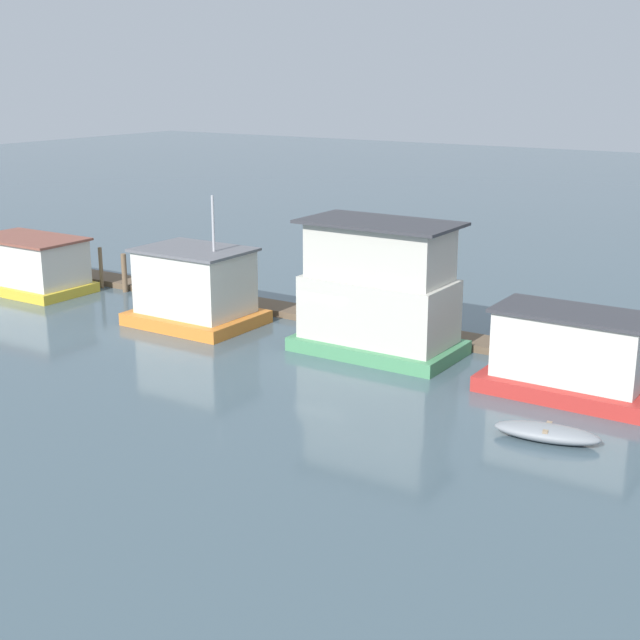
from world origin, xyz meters
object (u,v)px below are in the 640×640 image
at_px(dinghy_grey, 547,433).
at_px(houseboat_yellow, 31,265).
at_px(mooring_post_far_left, 124,273).
at_px(mooring_post_centre, 101,268).
at_px(houseboat_orange, 195,289).
at_px(houseboat_red, 570,356).
at_px(houseboat_green, 379,293).

bearing_deg(dinghy_grey, houseboat_yellow, 171.52).
bearing_deg(houseboat_yellow, mooring_post_far_left, 30.68).
distance_m(dinghy_grey, mooring_post_centre, 27.34).
height_order(houseboat_orange, dinghy_grey, houseboat_orange).
height_order(houseboat_red, mooring_post_far_left, houseboat_red).
bearing_deg(mooring_post_centre, houseboat_orange, -16.58).
xyz_separation_m(houseboat_yellow, mooring_post_far_left, (4.16, 2.47, -0.37)).
distance_m(houseboat_yellow, dinghy_grey, 29.29).
xyz_separation_m(houseboat_red, mooring_post_centre, (-25.67, 2.31, -0.31)).
xyz_separation_m(houseboat_orange, mooring_post_far_left, (-7.04, 2.60, -0.62)).
bearing_deg(houseboat_red, houseboat_yellow, -179.68).
relative_size(houseboat_green, mooring_post_centre, 3.04).
distance_m(houseboat_orange, mooring_post_far_left, 7.53).
distance_m(houseboat_yellow, mooring_post_centre, 3.51).
distance_m(houseboat_yellow, mooring_post_far_left, 4.85).
relative_size(houseboat_yellow, mooring_post_centre, 2.79).
height_order(houseboat_orange, houseboat_green, houseboat_orange).
bearing_deg(houseboat_yellow, dinghy_grey, -8.48).
distance_m(houseboat_green, dinghy_grey, 10.36).
height_order(houseboat_yellow, dinghy_grey, houseboat_yellow).
distance_m(houseboat_yellow, houseboat_red, 28.15).
relative_size(houseboat_orange, mooring_post_centre, 2.73).
height_order(houseboat_red, dinghy_grey, houseboat_red).
height_order(houseboat_orange, houseboat_red, houseboat_orange).
relative_size(houseboat_orange, dinghy_grey, 1.74).
xyz_separation_m(houseboat_red, mooring_post_far_left, (-23.98, 2.31, -0.39)).
bearing_deg(houseboat_red, dinghy_grey, -79.80).
xyz_separation_m(houseboat_orange, dinghy_grey, (17.75, -4.19, -1.36)).
height_order(houseboat_red, mooring_post_centre, houseboat_red).
distance_m(dinghy_grey, mooring_post_far_left, 25.71).
bearing_deg(houseboat_red, mooring_post_centre, 174.85).
bearing_deg(dinghy_grey, mooring_post_far_left, 164.69).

